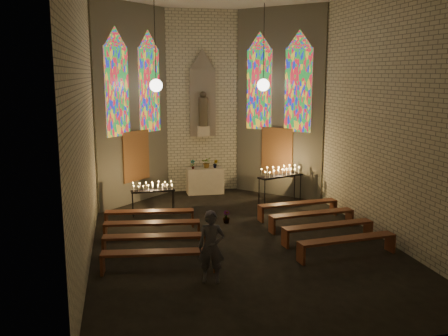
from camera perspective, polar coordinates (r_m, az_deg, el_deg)
The scene contains 18 objects.
floor at distance 14.36m, azimuth 1.51°, elevation -7.94°, with size 12.00×12.00×0.00m, color black.
room at distance 16.92m, azimuth -1.06°, elevation 7.75°, with size 8.22×12.43×7.00m.
altar at distance 19.38m, azimuth -2.17°, elevation -1.47°, with size 1.40×0.60×1.00m, color beige.
flower_vase_left at distance 19.09m, azimuth -3.60°, elevation 0.41°, with size 0.19×0.13×0.37m, color #4C723F.
flower_vase_center at distance 19.28m, azimuth -1.97°, elevation 0.62°, with size 0.39×0.33×0.43m, color #4C723F.
flower_vase_right at distance 19.28m, azimuth -0.99°, elevation 0.49°, with size 0.18×0.15×0.34m, color #4C723F.
aisle_flower_pot at distance 15.63m, azimuth 0.27°, elevation -5.61°, with size 0.22×0.22×0.39m, color #4C723F.
votive_stand_left at distance 16.51m, azimuth -8.14°, elevation -2.33°, with size 1.44×0.41×1.04m.
votive_stand_right at distance 17.86m, azimuth 6.47°, elevation -0.61°, with size 1.78×1.02×1.28m.
pew_left_0 at distance 15.36m, azimuth -8.51°, elevation -5.17°, with size 2.70×0.69×0.51m.
pew_right_0 at distance 16.31m, azimuth 8.46°, elevation -4.23°, with size 2.70×0.69×0.51m.
pew_left_1 at distance 14.21m, azimuth -8.22°, elevation -6.47°, with size 2.70×0.69×0.51m.
pew_right_1 at distance 15.23m, azimuth 10.01°, elevation -5.36°, with size 2.70×0.69×0.51m.
pew_left_2 at distance 13.07m, azimuth -7.88°, elevation -8.01°, with size 2.70×0.69×0.51m.
pew_right_2 at distance 14.17m, azimuth 11.81°, elevation -6.65°, with size 2.70×0.69×0.51m.
pew_left_3 at distance 11.94m, azimuth -7.47°, elevation -9.83°, with size 2.70×0.69×0.51m.
pew_right_3 at distance 13.13m, azimuth 13.91°, elevation -8.14°, with size 2.70×0.69×0.51m.
visitor at distance 11.20m, azimuth -1.45°, elevation -8.98°, with size 0.60×0.39×1.63m, color #4F4F59.
Camera 1 is at (-3.14, -13.24, 4.59)m, focal length 40.00 mm.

